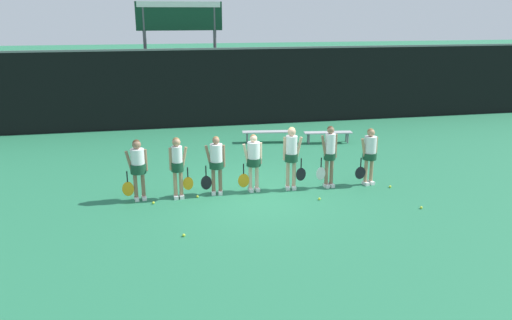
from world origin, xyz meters
TOP-DOWN VIEW (x-y plane):
  - ground_plane at (0.00, 0.00)m, footprint 140.00×140.00m
  - fence_windscreen at (0.00, 8.59)m, footprint 60.00×0.08m
  - scoreboard at (-1.36, 9.70)m, footprint 3.68×0.15m
  - bench_courtside at (3.75, 4.74)m, footprint 1.85×0.59m
  - bench_far at (1.56, 5.31)m, footprint 2.02×0.63m
  - player_0 at (-3.19, 0.06)m, footprint 0.69×0.41m
  - player_1 at (-2.16, -0.03)m, footprint 0.61×0.32m
  - player_2 at (-1.13, 0.07)m, footprint 0.67×0.39m
  - player_3 at (-0.10, 0.10)m, footprint 0.68×0.39m
  - player_4 at (0.97, 0.04)m, footprint 0.64×0.37m
  - player_5 at (2.06, -0.01)m, footprint 0.61×0.33m
  - player_6 at (3.25, -0.04)m, footprint 0.68×0.40m
  - tennis_ball_0 at (-1.68, -0.12)m, footprint 0.07×0.07m
  - tennis_ball_1 at (1.47, -0.97)m, footprint 0.07×0.07m
  - tennis_ball_2 at (-2.85, -0.34)m, footprint 0.07×0.07m
  - tennis_ball_3 at (3.75, -0.46)m, footprint 0.07×0.07m
  - tennis_ball_4 at (-2.21, -2.49)m, footprint 0.07×0.07m
  - tennis_ball_5 at (3.79, -2.09)m, footprint 0.07×0.07m

SIDE VIEW (x-z plane):
  - ground_plane at x=0.00m, z-range 0.00..0.00m
  - tennis_ball_0 at x=-1.68m, z-range 0.00..0.07m
  - tennis_ball_4 at x=-2.21m, z-range 0.00..0.07m
  - tennis_ball_2 at x=-2.85m, z-range 0.00..0.07m
  - tennis_ball_1 at x=1.47m, z-range 0.00..0.07m
  - tennis_ball_3 at x=3.75m, z-range 0.00..0.07m
  - tennis_ball_5 at x=3.79m, z-range 0.00..0.07m
  - bench_courtside at x=3.75m, z-range 0.16..0.58m
  - bench_far at x=1.56m, z-range 0.16..0.59m
  - player_3 at x=-0.10m, z-range 0.14..1.75m
  - player_2 at x=-1.13m, z-range 0.14..1.76m
  - player_0 at x=-3.19m, z-range 0.15..1.79m
  - player_1 at x=-2.16m, z-range 0.14..1.81m
  - player_6 at x=3.25m, z-range 0.15..1.80m
  - player_5 at x=2.06m, z-range 0.15..1.92m
  - player_4 at x=0.97m, z-range 0.17..1.95m
  - fence_windscreen at x=0.00m, z-range 0.01..3.37m
  - scoreboard at x=-1.36m, z-range 1.48..6.72m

